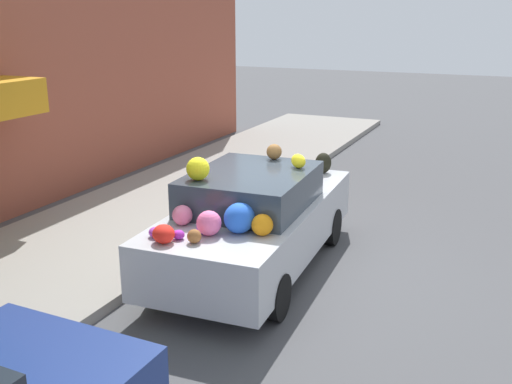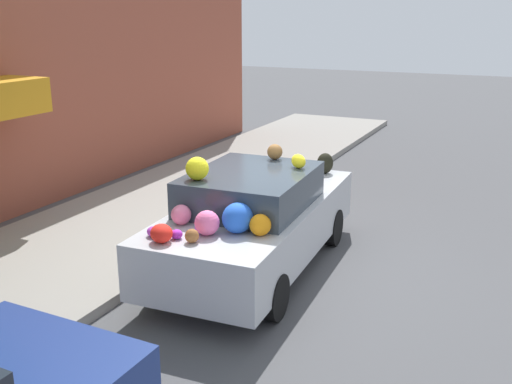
{
  "view_description": "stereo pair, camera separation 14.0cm",
  "coord_description": "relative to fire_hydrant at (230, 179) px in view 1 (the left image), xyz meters",
  "views": [
    {
      "loc": [
        -7.06,
        -3.16,
        3.43
      ],
      "look_at": [
        0.0,
        0.05,
        1.11
      ],
      "focal_mm": 42.0,
      "sensor_mm": 36.0,
      "label": 1
    },
    {
      "loc": [
        -7.0,
        -3.29,
        3.43
      ],
      "look_at": [
        0.0,
        0.05,
        1.11
      ],
      "focal_mm": 42.0,
      "sensor_mm": 36.0,
      "label": 2
    }
  ],
  "objects": [
    {
      "name": "ground_plane",
      "position": [
        -2.48,
        -1.71,
        -0.48
      ],
      "size": [
        60.0,
        60.0,
        0.0
      ],
      "primitive_type": "plane",
      "color": "#4C4C4F"
    },
    {
      "name": "sidewalk_curb",
      "position": [
        -2.48,
        0.99,
        -0.41
      ],
      "size": [
        24.0,
        3.2,
        0.14
      ],
      "color": "gray",
      "rests_on": "ground"
    },
    {
      "name": "art_car",
      "position": [
        -2.53,
        -1.66,
        0.27
      ],
      "size": [
        4.2,
        1.89,
        1.73
      ],
      "rotation": [
        0.0,
        0.0,
        0.06
      ],
      "color": "#B7BABF",
      "rests_on": "ground"
    },
    {
      "name": "fire_hydrant",
      "position": [
        0.0,
        0.0,
        0.0
      ],
      "size": [
        0.2,
        0.2,
        0.7
      ],
      "color": "gold",
      "rests_on": "sidewalk_curb"
    }
  ]
}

